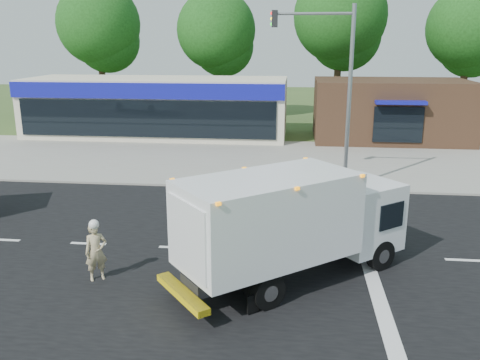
# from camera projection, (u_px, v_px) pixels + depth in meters

# --- Properties ---
(ground) EXTENTS (120.00, 120.00, 0.00)m
(ground) POSITION_uv_depth(u_px,v_px,m) (269.00, 252.00, 16.16)
(ground) COLOR #385123
(ground) RESTS_ON ground
(road_asphalt) EXTENTS (60.00, 14.00, 0.02)m
(road_asphalt) POSITION_uv_depth(u_px,v_px,m) (269.00, 252.00, 16.16)
(road_asphalt) COLOR black
(road_asphalt) RESTS_ON ground
(sidewalk) EXTENTS (60.00, 2.40, 0.12)m
(sidewalk) POSITION_uv_depth(u_px,v_px,m) (279.00, 182.00, 24.01)
(sidewalk) COLOR gray
(sidewalk) RESTS_ON ground
(parking_apron) EXTENTS (60.00, 9.00, 0.02)m
(parking_apron) POSITION_uv_depth(u_px,v_px,m) (282.00, 156.00, 29.58)
(parking_apron) COLOR gray
(parking_apron) RESTS_ON ground
(lane_markings) EXTENTS (55.20, 7.00, 0.01)m
(lane_markings) POSITION_uv_depth(u_px,v_px,m) (313.00, 272.00, 14.72)
(lane_markings) COLOR silver
(lane_markings) RESTS_ON road_asphalt
(ems_box_truck) EXTENTS (6.85, 6.12, 3.13)m
(ems_box_truck) POSITION_uv_depth(u_px,v_px,m) (291.00, 219.00, 13.83)
(ems_box_truck) COLOR black
(ems_box_truck) RESTS_ON ground
(emergency_worker) EXTENTS (0.73, 0.66, 1.78)m
(emergency_worker) POSITION_uv_depth(u_px,v_px,m) (96.00, 250.00, 14.09)
(emergency_worker) COLOR tan
(emergency_worker) RESTS_ON ground
(retail_strip_mall) EXTENTS (18.00, 6.20, 4.00)m
(retail_strip_mall) POSITION_uv_depth(u_px,v_px,m) (157.00, 107.00, 35.68)
(retail_strip_mall) COLOR beige
(retail_strip_mall) RESTS_ON ground
(brown_storefront) EXTENTS (10.00, 6.70, 4.00)m
(brown_storefront) POSITION_uv_depth(u_px,v_px,m) (390.00, 110.00, 34.04)
(brown_storefront) COLOR #382316
(brown_storefront) RESTS_ON ground
(traffic_signal_pole) EXTENTS (3.51, 0.25, 8.00)m
(traffic_signal_pole) POSITION_uv_depth(u_px,v_px,m) (335.00, 79.00, 21.89)
(traffic_signal_pole) COLOR gray
(traffic_signal_pole) RESTS_ON ground
(background_trees) EXTENTS (36.77, 7.39, 12.10)m
(background_trees) POSITION_uv_depth(u_px,v_px,m) (279.00, 29.00, 41.29)
(background_trees) COLOR #332114
(background_trees) RESTS_ON ground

